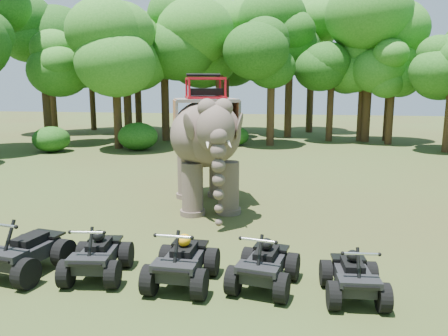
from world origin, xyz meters
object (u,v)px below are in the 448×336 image
(atv_0, at_px, (25,244))
(atv_1, at_px, (97,250))
(atv_3, at_px, (264,258))
(atv_4, at_px, (354,270))
(elephant, at_px, (206,141))
(atv_2, at_px, (182,255))

(atv_0, xyz_separation_m, atv_1, (1.66, 0.13, -0.06))
(atv_3, distance_m, atv_4, 1.80)
(atv_1, relative_size, atv_3, 1.00)
(elephant, bearing_deg, atv_0, -132.89)
(elephant, height_order, atv_0, elephant)
(atv_0, height_order, atv_1, atv_0)
(atv_1, bearing_deg, atv_0, 176.80)
(atv_4, bearing_deg, elephant, 119.75)
(atv_0, bearing_deg, atv_3, 11.59)
(atv_2, distance_m, atv_4, 3.53)
(atv_0, relative_size, atv_3, 1.09)
(atv_0, bearing_deg, atv_1, 13.27)
(atv_0, xyz_separation_m, atv_4, (7.16, 0.08, -0.10))
(atv_0, bearing_deg, atv_2, 9.85)
(atv_0, xyz_separation_m, atv_2, (3.63, 0.07, -0.03))
(elephant, xyz_separation_m, atv_3, (2.57, -6.11, -1.67))
(atv_1, relative_size, atv_2, 0.95)
(atv_4, bearing_deg, atv_3, 169.11)
(atv_0, distance_m, atv_1, 1.67)
(atv_0, bearing_deg, elephant, 75.08)
(elephant, relative_size, atv_3, 3.22)
(atv_0, xyz_separation_m, atv_3, (5.36, 0.26, -0.06))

